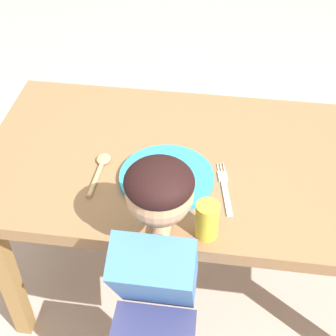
# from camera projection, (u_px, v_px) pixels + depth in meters

# --- Properties ---
(ground_plane) EXTENTS (8.00, 8.00, 0.00)m
(ground_plane) POSITION_uv_depth(u_px,v_px,m) (197.00, 285.00, 1.98)
(ground_plane) COLOR #B6A092
(dining_table) EXTENTS (1.38, 0.70, 0.66)m
(dining_table) POSITION_uv_depth(u_px,v_px,m) (205.00, 176.00, 1.58)
(dining_table) COLOR olive
(dining_table) RESTS_ON ground_plane
(plate) EXTENTS (0.28, 0.28, 0.05)m
(plate) POSITION_uv_depth(u_px,v_px,m) (166.00, 177.00, 1.46)
(plate) COLOR #2E8EBF
(plate) RESTS_ON dining_table
(fork) EXTENTS (0.06, 0.21, 0.01)m
(fork) POSITION_uv_depth(u_px,v_px,m) (225.00, 189.00, 1.44)
(fork) COLOR silver
(fork) RESTS_ON dining_table
(spoon) EXTENTS (0.04, 0.19, 0.02)m
(spoon) POSITION_uv_depth(u_px,v_px,m) (100.00, 168.00, 1.50)
(spoon) COLOR tan
(spoon) RESTS_ON dining_table
(drinking_cup) EXTENTS (0.06, 0.06, 0.11)m
(drinking_cup) POSITION_uv_depth(u_px,v_px,m) (207.00, 220.00, 1.28)
(drinking_cup) COLOR gold
(drinking_cup) RESTS_ON dining_table
(person) EXTENTS (0.22, 0.43, 0.94)m
(person) POSITION_uv_depth(u_px,v_px,m) (156.00, 308.00, 1.34)
(person) COLOR navy
(person) RESTS_ON ground_plane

